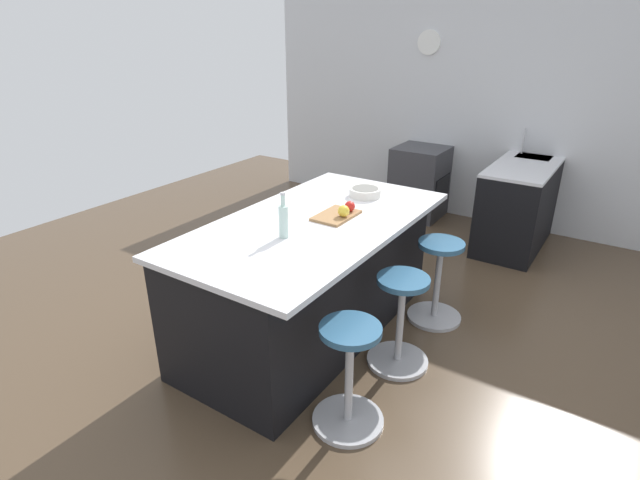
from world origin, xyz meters
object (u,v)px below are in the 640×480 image
Objects in this scene: stool_near_camera at (349,379)px; cutting_board at (336,215)px; apple_red at (350,206)px; fruit_bowl at (365,192)px; oven_range at (419,182)px; kitchen_island at (309,276)px; water_bottle at (284,220)px; apple_yellow at (344,211)px; stool_by_window at (437,283)px; stool_middle at (400,324)px.

cutting_board is at bearing -143.69° from stool_near_camera.
apple_red is (-0.96, -0.58, 0.68)m from stool_near_camera.
stool_near_camera is 2.67× the size of fruit_bowl.
apple_red is at bearing 11.15° from oven_range.
kitchen_island is 0.85m from fruit_bowl.
water_bottle is (0.36, 0.05, 0.59)m from kitchen_island.
apple_yellow is at bearing 12.26° from fruit_bowl.
fruit_bowl is (-0.42, -0.10, -0.02)m from apple_red.
stool_near_camera is at bearing 33.49° from apple_yellow.
stool_by_window is 1.00× the size of stool_middle.
kitchen_island is 6.19× the size of cutting_board.
stool_by_window is 1.49m from water_bottle.
fruit_bowl reaches higher than stool_middle.
stool_by_window is 1.92× the size of cutting_board.
oven_range is at bearing -173.37° from water_bottle.
apple_yellow reaches higher than cutting_board.
stool_near_camera is at bearing 64.64° from water_bottle.
apple_red is 0.64m from water_bottle.
apple_yellow is at bearing 123.94° from kitchen_island.
stool_near_camera is at bearing 36.31° from cutting_board.
stool_by_window is at bearing 135.22° from apple_yellow.
stool_by_window is 1.00m from apple_red.
stool_near_camera is at bearing 47.49° from kitchen_island.
kitchen_island is 26.04× the size of apple_yellow.
cutting_board is 4.59× the size of apple_red.
oven_range is 0.39× the size of kitchen_island.
stool_middle is 0.70m from stool_near_camera.
water_bottle is at bearing -2.24° from fruit_bowl.
apple_yellow is 0.33× the size of fruit_bowl.
apple_yellow is (-0.14, -0.56, 0.68)m from stool_middle.
fruit_bowl is (-1.38, -0.68, 0.66)m from stool_near_camera.
stool_by_window is at bearing 180.00° from stool_near_camera.
stool_near_camera is at bearing 16.95° from oven_range.
apple_red reaches higher than kitchen_island.
stool_near_camera is 1.09m from water_bottle.
water_bottle reaches higher than cutting_board.
kitchen_island is at bearing -7.73° from fruit_bowl.
kitchen_island is at bearing -132.51° from stool_near_camera.
oven_range reaches higher than stool_near_camera.
oven_range is 1.26× the size of stool_middle.
apple_yellow reaches higher than stool_near_camera.
water_bottle is (0.52, -0.09, 0.11)m from cutting_board.
oven_range is at bearing -170.32° from cutting_board.
stool_near_camera is (0.70, 0.77, -0.15)m from kitchen_island.
fruit_bowl is (2.21, 0.42, 0.55)m from oven_range.
fruit_bowl reaches higher than kitchen_island.
stool_middle is 1.16m from fruit_bowl.
oven_range reaches higher than stool_middle.
oven_range is 3.36× the size of fruit_bowl.
kitchen_island is at bearing -47.49° from stool_by_window.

